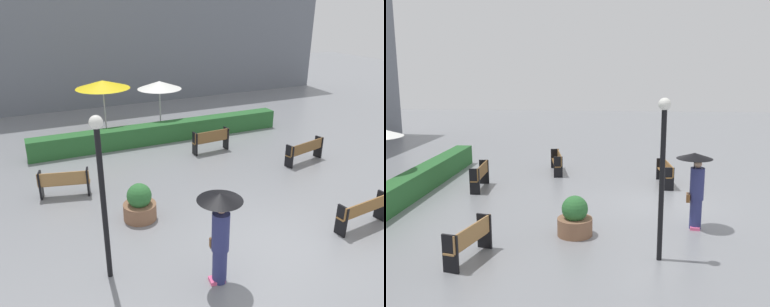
% 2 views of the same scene
% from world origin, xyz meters
% --- Properties ---
extents(ground_plane, '(60.00, 60.00, 0.00)m').
position_xyz_m(ground_plane, '(0.00, 0.00, 0.00)').
color(ground_plane, gray).
extents(bench_back_row, '(1.61, 0.45, 0.93)m').
position_xyz_m(bench_back_row, '(1.49, 6.35, 0.55)').
color(bench_back_row, brown).
rests_on(bench_back_row, ground).
extents(bench_near_right, '(1.76, 0.49, 0.85)m').
position_xyz_m(bench_near_right, '(2.63, -0.42, 0.52)').
color(bench_near_right, olive).
rests_on(bench_near_right, ground).
extents(bench_far_left, '(1.59, 0.72, 0.87)m').
position_xyz_m(bench_far_left, '(-4.48, 4.80, 0.51)').
color(bench_far_left, '#9E7242').
rests_on(bench_far_left, ground).
extents(bench_far_right, '(1.86, 0.72, 0.85)m').
position_xyz_m(bench_far_right, '(4.24, 3.89, 0.51)').
color(bench_far_right, brown).
rests_on(bench_far_right, ground).
extents(pedestrian_with_umbrella, '(0.98, 0.98, 2.13)m').
position_xyz_m(pedestrian_with_umbrella, '(-1.95, -0.71, 1.38)').
color(pedestrian_with_umbrella, navy).
rests_on(pedestrian_with_umbrella, ground).
extents(planter_pot, '(0.93, 0.93, 1.08)m').
position_xyz_m(planter_pot, '(-2.74, 2.53, 0.46)').
color(planter_pot, brown).
rests_on(planter_pot, ground).
extents(lamp_post, '(0.28, 0.28, 3.75)m').
position_xyz_m(lamp_post, '(-4.10, 0.43, 2.31)').
color(lamp_post, black).
rests_on(lamp_post, ground).
extents(hedge_strip, '(11.17, 0.70, 0.82)m').
position_xyz_m(hedge_strip, '(0.16, 8.40, 0.41)').
color(hedge_strip, '#28602D').
rests_on(hedge_strip, ground).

